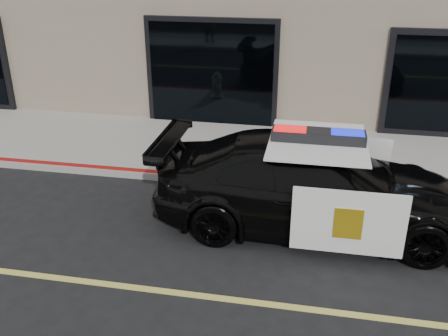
# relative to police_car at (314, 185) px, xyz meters

# --- Properties ---
(ground) EXTENTS (120.00, 120.00, 0.00)m
(ground) POSITION_rel_police_car_xyz_m (-1.79, -2.26, -0.80)
(ground) COLOR black
(ground) RESTS_ON ground
(sidewalk_n) EXTENTS (60.00, 3.50, 0.15)m
(sidewalk_n) POSITION_rel_police_car_xyz_m (-1.79, 2.99, -0.72)
(sidewalk_n) COLOR gray
(sidewalk_n) RESTS_ON ground
(police_car) EXTENTS (2.48, 5.44, 1.78)m
(police_car) POSITION_rel_police_car_xyz_m (0.00, 0.00, 0.00)
(police_car) COLOR black
(police_car) RESTS_ON ground
(fire_hydrant) EXTENTS (0.37, 0.52, 0.82)m
(fire_hydrant) POSITION_rel_police_car_xyz_m (-3.11, 2.27, -0.26)
(fire_hydrant) COLOR white
(fire_hydrant) RESTS_ON sidewalk_n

